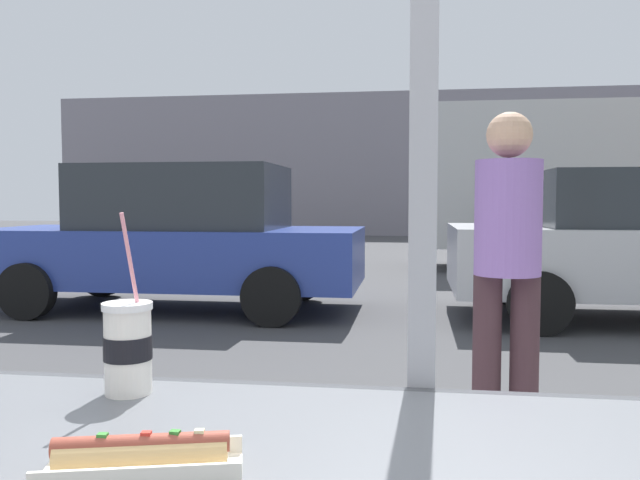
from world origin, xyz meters
name	(u,v)px	position (x,y,z in m)	size (l,w,h in m)	color
ground_plane	(413,295)	(0.00, 8.00, 0.00)	(60.00, 60.00, 0.00)	#424244
building_facade_far	(413,165)	(0.00, 23.78, 2.70)	(28.00, 1.20, 5.39)	gray
soda_cup_left	(128,346)	(-0.51, -0.07, 1.08)	(0.09, 0.09, 0.32)	silver
hotdog_tray_far	(142,457)	(-0.34, -0.38, 1.02)	(0.26, 0.15, 0.05)	silver
parked_car_blue	(178,238)	(-2.84, 6.38, 0.88)	(4.50, 1.97, 1.75)	#283D93
box_truck	(597,183)	(3.45, 11.76, 1.67)	(6.69, 2.44, 3.10)	beige
pedestrian	(507,256)	(0.44, 2.11, 1.06)	(0.32, 0.32, 1.63)	#3C262D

